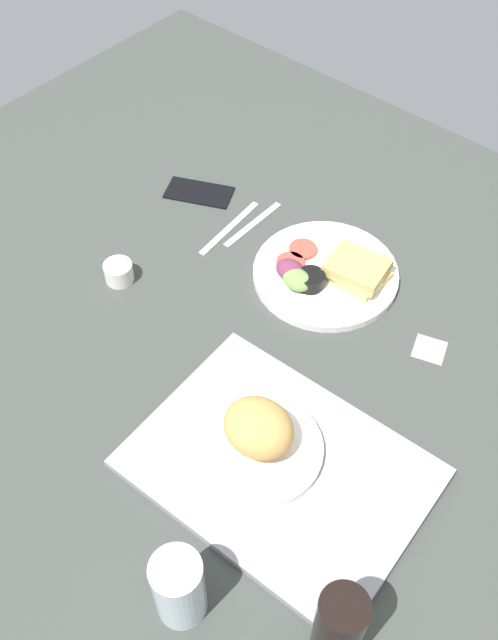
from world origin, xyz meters
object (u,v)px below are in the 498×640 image
at_px(fork, 253,224).
at_px(sticky_note, 429,349).
at_px(plate_with_salad, 326,272).
at_px(cell_phone, 199,192).
at_px(bread_plate_near, 259,436).
at_px(drinking_glass, 179,588).
at_px(soda_bottle, 338,630).
at_px(serving_tray, 279,468).
at_px(knife, 230,227).
at_px(espresso_cup, 119,272).

distance_m(fork, sticky_note, 0.46).
height_order(plate_with_salad, cell_phone, plate_with_salad).
distance_m(bread_plate_near, drinking_glass, 0.27).
height_order(bread_plate_near, plate_with_salad, bread_plate_near).
bearing_deg(sticky_note, drinking_glass, 87.76).
height_order(drinking_glass, soda_bottle, soda_bottle).
height_order(plate_with_salad, sticky_note, plate_with_salad).
distance_m(serving_tray, soda_bottle, 0.29).
distance_m(serving_tray, bread_plate_near, 0.06).
height_order(bread_plate_near, knife, bread_plate_near).
relative_size(bread_plate_near, soda_bottle, 1.11).
bearing_deg(bread_plate_near, espresso_cup, -14.18).
relative_size(knife, cell_phone, 1.32).
xyz_separation_m(soda_bottle, knife, (0.66, -0.53, -0.09)).
distance_m(serving_tray, knife, 0.57).
bearing_deg(bread_plate_near, fork, -48.49).
relative_size(serving_tray, sticky_note, 8.04).
relative_size(plate_with_salad, espresso_cup, 5.08).
height_order(serving_tray, drinking_glass, drinking_glass).
xyz_separation_m(serving_tray, knife, (0.43, -0.37, -0.01)).
relative_size(bread_plate_near, cell_phone, 1.40).
bearing_deg(serving_tray, soda_bottle, 143.97).
distance_m(serving_tray, fork, 0.57).
xyz_separation_m(drinking_glass, sticky_note, (-0.02, -0.62, -0.07)).
bearing_deg(soda_bottle, knife, -38.87).
bearing_deg(espresso_cup, plate_with_salad, -138.99).
distance_m(espresso_cup, sticky_note, 0.60).
height_order(knife, cell_phone, cell_phone).
height_order(espresso_cup, cell_phone, espresso_cup).
bearing_deg(plate_with_salad, espresso_cup, 41.01).
relative_size(bread_plate_near, fork, 1.19).
xyz_separation_m(bread_plate_near, cell_phone, (0.51, -0.40, -0.05)).
distance_m(bread_plate_near, plate_with_salad, 0.41).
height_order(bread_plate_near, cell_phone, bread_plate_near).
height_order(soda_bottle, knife, soda_bottle).
bearing_deg(fork, drinking_glass, 33.40).
bearing_deg(serving_tray, plate_with_salad, -62.90).
distance_m(espresso_cup, cell_phone, 0.29).
relative_size(plate_with_salad, cell_phone, 1.97).
distance_m(cell_phone, sticky_note, 0.61).
height_order(fork, knife, same).
xyz_separation_m(knife, sticky_note, (-0.49, 0.00, -0.00)).
bearing_deg(espresso_cup, cell_phone, -78.70).
bearing_deg(plate_with_salad, cell_phone, -3.70).
relative_size(bread_plate_near, knife, 1.06).
relative_size(plate_with_salad, sticky_note, 5.08).
distance_m(serving_tray, plate_with_salad, 0.43).
bearing_deg(cell_phone, fork, 154.83).
height_order(plate_with_salad, soda_bottle, soda_bottle).
bearing_deg(knife, cell_phone, -112.25).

